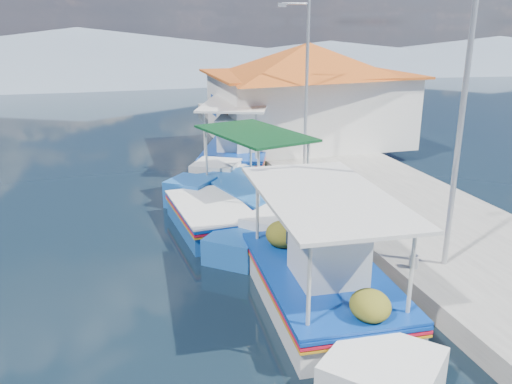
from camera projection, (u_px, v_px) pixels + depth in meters
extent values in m
plane|color=black|center=(279.00, 369.00, 9.16)|extent=(160.00, 160.00, 0.00)
cube|color=#A2A098|center=(402.00, 211.00, 16.10)|extent=(5.00, 44.00, 0.50)
cylinder|color=#A5A8AD|center=(414.00, 262.00, 11.77)|extent=(0.20, 0.20, 0.30)
cylinder|color=#A5A8AD|center=(314.00, 185.00, 17.27)|extent=(0.20, 0.20, 0.30)
cylinder|color=#A5A8AD|center=(262.00, 146.00, 22.77)|extent=(0.20, 0.20, 0.30)
cube|color=white|center=(320.00, 294.00, 11.21)|extent=(2.58, 4.73, 1.01)
cube|color=white|center=(271.00, 236.00, 13.92)|extent=(2.38, 2.38, 1.12)
cube|color=white|center=(399.00, 379.00, 8.54)|extent=(2.31, 2.31, 0.96)
cube|color=navy|center=(321.00, 274.00, 11.06)|extent=(2.65, 4.87, 0.06)
cube|color=red|center=(321.00, 278.00, 11.09)|extent=(2.65, 4.87, 0.05)
cube|color=#C88B16|center=(321.00, 281.00, 11.11)|extent=(2.65, 4.87, 0.04)
cube|color=navy|center=(321.00, 271.00, 11.04)|extent=(2.68, 4.83, 0.05)
cube|color=brown|center=(321.00, 272.00, 11.05)|extent=(2.39, 4.63, 0.05)
cube|color=white|center=(329.00, 253.00, 10.58)|extent=(1.36, 1.45, 1.17)
cube|color=silver|center=(331.00, 225.00, 10.40)|extent=(1.48, 1.56, 0.06)
cylinder|color=beige|center=(250.00, 209.00, 12.25)|extent=(0.07, 0.07, 1.70)
cylinder|color=beige|center=(323.00, 201.00, 12.82)|extent=(0.07, 0.07, 1.70)
cylinder|color=beige|center=(323.00, 284.00, 8.76)|extent=(0.07, 0.07, 1.70)
cylinder|color=beige|center=(419.00, 268.00, 9.33)|extent=(0.07, 0.07, 1.70)
cube|color=silver|center=(325.00, 195.00, 10.53)|extent=(2.69, 4.74, 0.07)
ellipsoid|color=#4A4E15|center=(277.00, 236.00, 12.17)|extent=(0.81, 0.89, 0.61)
ellipsoid|color=#4A4E15|center=(298.00, 226.00, 12.89)|extent=(0.68, 0.75, 0.51)
ellipsoid|color=#4A4E15|center=(380.00, 303.00, 9.31)|extent=(0.72, 0.80, 0.54)
sphere|color=#FF4708|center=(354.00, 221.00, 11.71)|extent=(0.43, 0.43, 0.43)
cube|color=white|center=(254.00, 201.00, 17.03)|extent=(3.12, 4.41, 1.02)
cube|color=white|center=(254.00, 174.00, 19.54)|extent=(2.10, 2.10, 1.12)
cube|color=white|center=(255.00, 231.00, 14.57)|extent=(2.04, 2.04, 0.96)
cube|color=navy|center=(254.00, 187.00, 16.89)|extent=(3.21, 4.54, 0.06)
cube|color=red|center=(254.00, 190.00, 16.92)|extent=(3.21, 4.54, 0.05)
cube|color=#C88B16|center=(254.00, 192.00, 16.94)|extent=(3.21, 4.54, 0.04)
cube|color=#1C5AAB|center=(254.00, 185.00, 16.87)|extent=(3.22, 4.51, 0.05)
cube|color=brown|center=(254.00, 186.00, 16.88)|extent=(2.93, 4.28, 0.05)
cylinder|color=beige|center=(229.00, 148.00, 18.20)|extent=(0.07, 0.07, 1.71)
cylinder|color=beige|center=(279.00, 148.00, 18.21)|extent=(0.07, 0.07, 1.71)
cylinder|color=beige|center=(224.00, 175.00, 15.02)|extent=(0.07, 0.07, 1.71)
cylinder|color=beige|center=(284.00, 174.00, 15.03)|extent=(0.07, 0.07, 1.71)
cube|color=#0B3818|center=(254.00, 133.00, 16.35)|extent=(3.22, 4.43, 0.07)
cube|color=#1C5AAB|center=(211.00, 222.00, 15.28)|extent=(2.12, 3.60, 0.96)
cube|color=#1C5AAB|center=(203.00, 194.00, 17.40)|extent=(1.84, 1.84, 1.06)
cube|color=#1C5AAB|center=(220.00, 254.00, 13.20)|extent=(1.79, 1.79, 0.91)
cube|color=navy|center=(210.00, 207.00, 15.15)|extent=(2.19, 3.70, 0.06)
cube|color=red|center=(210.00, 210.00, 15.17)|extent=(2.19, 3.70, 0.05)
cube|color=#C88B16|center=(210.00, 212.00, 15.19)|extent=(2.19, 3.70, 0.04)
cube|color=white|center=(210.00, 205.00, 15.13)|extent=(2.20, 3.67, 0.05)
cube|color=brown|center=(210.00, 206.00, 15.14)|extent=(1.97, 3.51, 0.05)
cube|color=white|center=(237.00, 161.00, 21.84)|extent=(3.92, 5.19, 1.09)
cube|color=white|center=(199.00, 145.00, 24.15)|extent=(2.29, 2.29, 1.21)
cube|color=white|center=(283.00, 177.00, 19.57)|extent=(2.23, 2.23, 1.03)
cube|color=navy|center=(237.00, 149.00, 21.69)|extent=(4.03, 5.34, 0.07)
cube|color=red|center=(237.00, 151.00, 21.72)|extent=(4.03, 5.34, 0.06)
cube|color=#C88B16|center=(237.00, 153.00, 21.74)|extent=(4.03, 5.34, 0.05)
cube|color=navy|center=(237.00, 147.00, 21.66)|extent=(4.04, 5.31, 0.06)
cube|color=brown|center=(237.00, 148.00, 21.68)|extent=(3.70, 5.03, 0.06)
cube|color=white|center=(242.00, 134.00, 21.22)|extent=(1.77, 1.87, 1.26)
cube|color=silver|center=(242.00, 118.00, 21.02)|extent=(1.93, 2.02, 0.07)
cylinder|color=beige|center=(192.00, 122.00, 22.32)|extent=(0.08, 0.08, 1.84)
cylinder|color=beige|center=(230.00, 117.00, 23.42)|extent=(0.08, 0.08, 1.84)
cylinder|color=beige|center=(246.00, 137.00, 19.36)|extent=(0.08, 0.08, 1.84)
cylinder|color=beige|center=(286.00, 131.00, 20.46)|extent=(0.08, 0.08, 1.84)
cube|color=silver|center=(237.00, 103.00, 21.11)|extent=(4.03, 5.23, 0.08)
cube|color=silver|center=(307.00, 109.00, 23.89)|extent=(8.00, 6.00, 3.00)
cube|color=#BC501A|center=(308.00, 74.00, 23.41)|extent=(8.64, 6.48, 0.10)
pyramid|color=#BC501A|center=(308.00, 59.00, 23.21)|extent=(10.49, 10.49, 1.40)
cube|color=brown|center=(226.00, 128.00, 22.10)|extent=(0.06, 1.00, 2.00)
cube|color=navy|center=(214.00, 105.00, 24.20)|extent=(0.06, 1.20, 0.90)
cylinder|color=#A5A8AD|center=(460.00, 134.00, 11.10)|extent=(0.12, 0.12, 6.00)
cylinder|color=#A5A8AD|center=(306.00, 86.00, 19.35)|extent=(0.12, 0.12, 6.00)
cylinder|color=#A5A8AD|center=(295.00, 4.00, 18.34)|extent=(1.00, 0.08, 0.08)
cube|color=#A5A8AD|center=(282.00, 5.00, 18.23)|extent=(0.30, 0.14, 0.14)
cone|color=slate|center=(79.00, 53.00, 58.42)|extent=(96.00, 96.00, 5.50)
cone|color=slate|center=(330.00, 56.00, 66.41)|extent=(76.80, 76.80, 3.80)
cone|color=slate|center=(498.00, 52.00, 72.79)|extent=(89.60, 89.60, 4.20)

